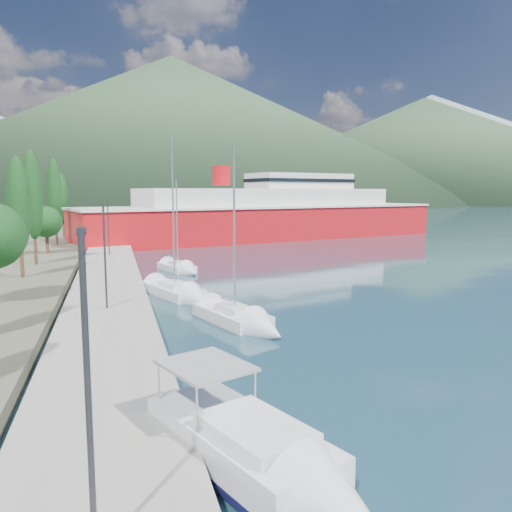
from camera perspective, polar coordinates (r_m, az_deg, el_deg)
name	(u,v)px	position (r m, az deg, el deg)	size (l,w,h in m)	color
ground	(147,220)	(136.05, -12.40, 4.05)	(1400.00, 1400.00, 0.00)	#1B3A4A
quay	(109,280)	(42.18, -16.48, -2.60)	(5.00, 88.00, 0.80)	gray
hills_far	(230,136)	(654.87, -2.97, 13.49)	(1480.00, 900.00, 180.00)	gray
hills_near	(251,138)	(404.58, -0.63, 13.29)	(1010.00, 520.00, 115.00)	#2E482C
tree_row	(25,212)	(46.15, -24.89, 4.62)	(4.05, 63.24, 10.95)	#47301E
lamp_posts	(105,249)	(31.22, -16.86, 0.81)	(0.15, 46.37, 6.06)	#2D2D33
motor_cruiser	(273,473)	(13.57, 1.94, -23.50)	(5.41, 8.86, 3.15)	black
sailboat_near	(249,323)	(27.61, -0.83, -7.71)	(4.47, 7.91, 10.89)	silver
sailboat_mid	(186,296)	(35.10, -8.02, -4.51)	(5.05, 8.80, 12.31)	silver
sailboat_far	(184,270)	(46.76, -8.26, -1.57)	(3.93, 6.70, 9.38)	silver
ferry	(269,216)	(80.03, 1.54, 4.61)	(61.32, 27.56, 11.93)	red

